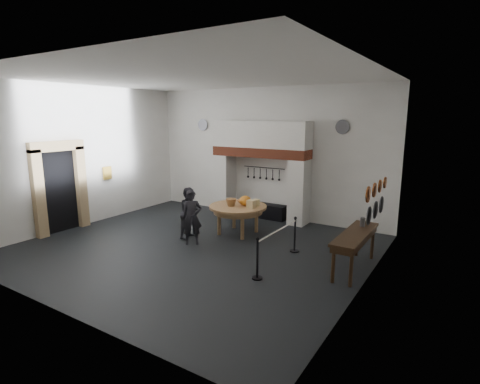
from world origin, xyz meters
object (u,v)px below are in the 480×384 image
Objects in this scene: visitor_near at (192,217)px; barrier_post_far at (295,235)px; side_table at (356,234)px; visitor_far at (190,213)px; iron_range at (261,210)px; barrier_post_near at (257,259)px; work_table at (238,207)px.

barrier_post_far is (2.69, 0.96, -0.32)m from visitor_near.
barrier_post_far is at bearing 167.70° from side_table.
visitor_near is 4.39m from side_table.
visitor_far is (-0.40, 0.40, -0.01)m from visitor_near.
iron_range is 2.11× the size of barrier_post_far.
work_table is at bearing 129.91° from barrier_post_near.
iron_range is 5.16m from barrier_post_near.
iron_range is 3.21m from visitor_far.
work_table is 1.46m from visitor_far.
barrier_post_far is at bearing -21.48° from visitor_near.
iron_range is at bearing 44.90° from visitor_near.
barrier_post_near reaches higher than work_table.
barrier_post_far is (2.44, -2.55, 0.20)m from iron_range.
iron_range is at bearing 144.64° from side_table.
work_table is at bearing -80.78° from iron_range.
side_table is 2.44× the size of barrier_post_near.
visitor_near is at bearing -138.55° from visitor_far.
visitor_far reaches higher than iron_range.
barrier_post_far is at bearing -46.24° from iron_range.
side_table is (4.75, 0.19, 0.12)m from visitor_far.
barrier_post_near is 1.00× the size of barrier_post_far.
visitor_near is 2.87m from barrier_post_far.
visitor_far reaches higher than barrier_post_far.
visitor_far is 3.42m from barrier_post_near.
iron_range is 1.24× the size of visitor_near.
visitor_near is 0.70× the size of side_table.
visitor_far is at bearing 154.93° from barrier_post_near.
work_table is 1.94× the size of barrier_post_far.
visitor_far is 1.67× the size of barrier_post_far.
side_table is at bearing -35.36° from iron_range.
visitor_near is at bearing -172.23° from side_table.
iron_range is 2.11× the size of barrier_post_near.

